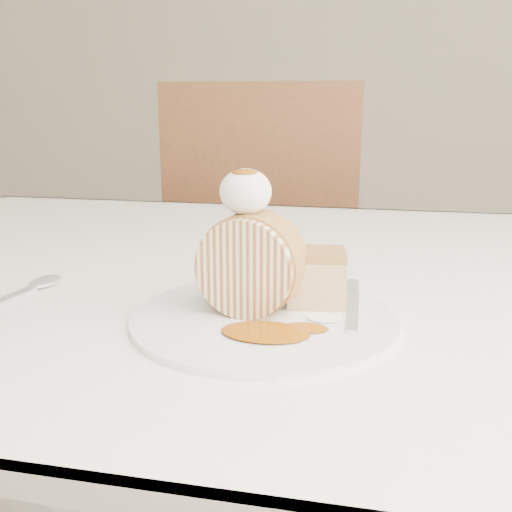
# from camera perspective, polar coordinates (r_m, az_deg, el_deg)

# --- Properties ---
(table) EXTENTS (1.40, 0.90, 0.75)m
(table) POSITION_cam_1_polar(r_m,az_deg,el_deg) (0.76, 1.81, -7.46)
(table) COLOR white
(table) RESTS_ON ground
(chair_far) EXTENTS (0.50, 0.50, 1.00)m
(chair_far) POSITION_cam_1_polar(r_m,az_deg,el_deg) (1.53, 0.97, 0.55)
(chair_far) COLOR brown
(chair_far) RESTS_ON ground
(plate) EXTENTS (0.28, 0.28, 0.01)m
(plate) POSITION_cam_1_polar(r_m,az_deg,el_deg) (0.54, 0.82, -6.18)
(plate) COLOR white
(plate) RESTS_ON table
(roulade_slice) EXTENTS (0.10, 0.06, 0.09)m
(roulade_slice) POSITION_cam_1_polar(r_m,az_deg,el_deg) (0.53, -0.53, -0.84)
(roulade_slice) COLOR #FFECB1
(roulade_slice) RESTS_ON plate
(cake_chunk) EXTENTS (0.06, 0.06, 0.05)m
(cake_chunk) POSITION_cam_1_polar(r_m,az_deg,el_deg) (0.57, 6.03, -2.46)
(cake_chunk) COLOR #A2733D
(cake_chunk) RESTS_ON plate
(whipped_cream) EXTENTS (0.05, 0.05, 0.04)m
(whipped_cream) POSITION_cam_1_polar(r_m,az_deg,el_deg) (0.53, -1.05, 6.44)
(whipped_cream) COLOR white
(whipped_cream) RESTS_ON roulade_slice
(caramel_drizzle) EXTENTS (0.02, 0.02, 0.01)m
(caramel_drizzle) POSITION_cam_1_polar(r_m,az_deg,el_deg) (0.52, -1.14, 8.97)
(caramel_drizzle) COLOR #8F4605
(caramel_drizzle) RESTS_ON whipped_cream
(caramel_pool) EXTENTS (0.08, 0.06, 0.00)m
(caramel_pool) POSITION_cam_1_polar(r_m,az_deg,el_deg) (0.49, 0.94, -7.59)
(caramel_pool) COLOR #8F4605
(caramel_pool) RESTS_ON plate
(fork) EXTENTS (0.02, 0.15, 0.00)m
(fork) POSITION_cam_1_polar(r_m,az_deg,el_deg) (0.55, 9.71, -5.45)
(fork) COLOR silver
(fork) RESTS_ON plate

